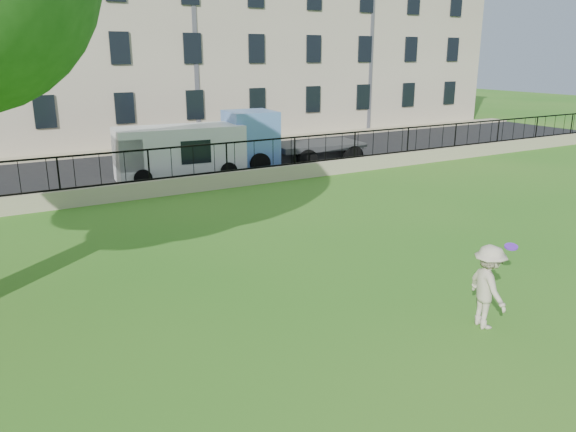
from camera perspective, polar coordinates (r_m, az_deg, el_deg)
ground at (r=10.42m, az=6.08°, el=-12.23°), size 120.00×120.00×0.00m
retaining_wall at (r=20.64m, az=-13.81°, el=2.73°), size 50.00×0.40×0.60m
iron_railing at (r=20.47m, az=-13.97°, el=5.05°), size 50.00×0.05×1.13m
street at (r=25.16m, az=-16.85°, el=4.18°), size 60.00×9.00×0.01m
sidewalk at (r=30.16m, az=-19.22°, el=5.99°), size 60.00×1.40×0.12m
building_row at (r=35.40m, az=-22.21°, el=18.27°), size 56.40×10.40×13.80m
man at (r=11.07m, az=19.64°, el=-6.79°), size 0.87×1.16×1.60m
frisbee at (r=12.51m, az=21.73°, el=-2.92°), size 0.32×0.33×0.12m
white_van at (r=23.33m, az=-10.92°, el=6.34°), size 5.23×2.44×2.13m
blue_truck at (r=25.52m, az=0.53°, el=7.95°), size 6.28×2.72×2.56m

